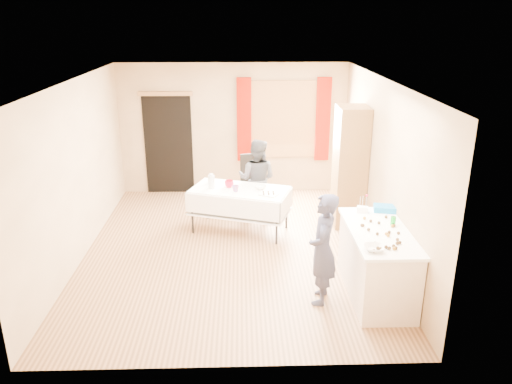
{
  "coord_description": "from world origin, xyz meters",
  "views": [
    {
      "loc": [
        0.15,
        -7.04,
        3.49
      ],
      "look_at": [
        0.37,
        0.0,
        0.95
      ],
      "focal_mm": 35.0,
      "sensor_mm": 36.0,
      "label": 1
    }
  ],
  "objects_px": {
    "counter": "(377,263)",
    "girl": "(323,249)",
    "woman": "(257,179)",
    "chair": "(252,191)",
    "party_table": "(240,206)",
    "cabinet": "(350,167)"
  },
  "relations": [
    {
      "from": "party_table",
      "to": "chair",
      "type": "bearing_deg",
      "value": 97.04
    },
    {
      "from": "party_table",
      "to": "woman",
      "type": "distance_m",
      "value": 0.73
    },
    {
      "from": "chair",
      "to": "girl",
      "type": "relative_size",
      "value": 0.68
    },
    {
      "from": "counter",
      "to": "chair",
      "type": "height_order",
      "value": "chair"
    },
    {
      "from": "counter",
      "to": "girl",
      "type": "distance_m",
      "value": 0.8
    },
    {
      "from": "party_table",
      "to": "girl",
      "type": "xyz_separation_m",
      "value": [
        1.03,
        -2.22,
        0.28
      ]
    },
    {
      "from": "woman",
      "to": "girl",
      "type": "bearing_deg",
      "value": 123.15
    },
    {
      "from": "cabinet",
      "to": "woman",
      "type": "height_order",
      "value": "cabinet"
    },
    {
      "from": "girl",
      "to": "chair",
      "type": "bearing_deg",
      "value": -153.47
    },
    {
      "from": "chair",
      "to": "girl",
      "type": "xyz_separation_m",
      "value": [
        0.79,
        -3.36,
        0.43
      ]
    },
    {
      "from": "cabinet",
      "to": "chair",
      "type": "height_order",
      "value": "cabinet"
    },
    {
      "from": "girl",
      "to": "woman",
      "type": "bearing_deg",
      "value": -152.38
    },
    {
      "from": "cabinet",
      "to": "party_table",
      "type": "bearing_deg",
      "value": -172.31
    },
    {
      "from": "party_table",
      "to": "chair",
      "type": "height_order",
      "value": "chair"
    },
    {
      "from": "counter",
      "to": "cabinet",
      "type": "bearing_deg",
      "value": 87.54
    },
    {
      "from": "counter",
      "to": "girl",
      "type": "relative_size",
      "value": 1.09
    },
    {
      "from": "cabinet",
      "to": "chair",
      "type": "distance_m",
      "value": 2.0
    },
    {
      "from": "chair",
      "to": "counter",
      "type": "bearing_deg",
      "value": -72.77
    },
    {
      "from": "party_table",
      "to": "woman",
      "type": "bearing_deg",
      "value": 81.99
    },
    {
      "from": "counter",
      "to": "party_table",
      "type": "height_order",
      "value": "counter"
    },
    {
      "from": "party_table",
      "to": "girl",
      "type": "relative_size",
      "value": 1.23
    },
    {
      "from": "woman",
      "to": "counter",
      "type": "bearing_deg",
      "value": 137.31
    }
  ]
}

